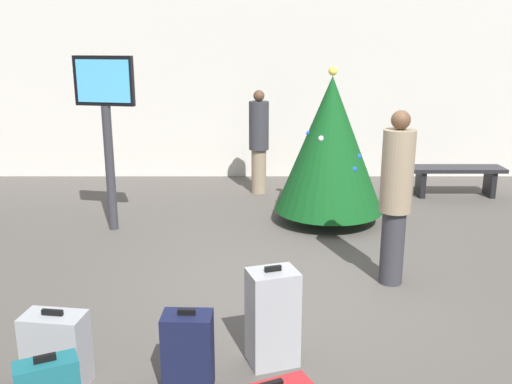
{
  "coord_description": "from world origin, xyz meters",
  "views": [
    {
      "loc": [
        -0.47,
        -5.28,
        2.44
      ],
      "look_at": [
        -0.49,
        0.41,
        0.9
      ],
      "focal_mm": 39.44,
      "sensor_mm": 36.0,
      "label": 1
    }
  ],
  "objects_px": {
    "traveller_0": "(260,140)",
    "suitcase_1": "(274,318)",
    "traveller_1": "(397,195)",
    "flight_info_kiosk": "(108,113)",
    "suitcase_0": "(189,352)",
    "holiday_tree": "(332,145)",
    "suitcase_2": "(58,350)",
    "waiting_bench": "(458,174)"
  },
  "relations": [
    {
      "from": "traveller_0",
      "to": "suitcase_2",
      "type": "bearing_deg",
      "value": -105.46
    },
    {
      "from": "suitcase_1",
      "to": "suitcase_2",
      "type": "xyz_separation_m",
      "value": [
        -1.57,
        -0.3,
        -0.1
      ]
    },
    {
      "from": "holiday_tree",
      "to": "traveller_1",
      "type": "bearing_deg",
      "value": -78.92
    },
    {
      "from": "flight_info_kiosk",
      "to": "suitcase_2",
      "type": "xyz_separation_m",
      "value": [
        0.46,
        -3.52,
        -1.27
      ]
    },
    {
      "from": "waiting_bench",
      "to": "suitcase_2",
      "type": "bearing_deg",
      "value": -132.0
    },
    {
      "from": "waiting_bench",
      "to": "traveller_0",
      "type": "relative_size",
      "value": 0.89
    },
    {
      "from": "holiday_tree",
      "to": "traveller_0",
      "type": "height_order",
      "value": "holiday_tree"
    },
    {
      "from": "traveller_0",
      "to": "suitcase_2",
      "type": "distance_m",
      "value": 5.61
    },
    {
      "from": "flight_info_kiosk",
      "to": "suitcase_2",
      "type": "height_order",
      "value": "flight_info_kiosk"
    },
    {
      "from": "waiting_bench",
      "to": "holiday_tree",
      "type": "bearing_deg",
      "value": -148.97
    },
    {
      "from": "flight_info_kiosk",
      "to": "traveller_0",
      "type": "bearing_deg",
      "value": 43.59
    },
    {
      "from": "traveller_1",
      "to": "suitcase_1",
      "type": "relative_size",
      "value": 2.22
    },
    {
      "from": "traveller_0",
      "to": "traveller_1",
      "type": "distance_m",
      "value": 3.82
    },
    {
      "from": "traveller_1",
      "to": "suitcase_0",
      "type": "xyz_separation_m",
      "value": [
        -1.88,
        -1.85,
        -0.66
      ]
    },
    {
      "from": "holiday_tree",
      "to": "waiting_bench",
      "type": "height_order",
      "value": "holiday_tree"
    },
    {
      "from": "waiting_bench",
      "to": "suitcase_1",
      "type": "relative_size",
      "value": 1.85
    },
    {
      "from": "holiday_tree",
      "to": "traveller_1",
      "type": "xyz_separation_m",
      "value": [
        0.4,
        -2.04,
        -0.13
      ]
    },
    {
      "from": "traveller_1",
      "to": "waiting_bench",
      "type": "bearing_deg",
      "value": 61.67
    },
    {
      "from": "flight_info_kiosk",
      "to": "suitcase_1",
      "type": "relative_size",
      "value": 2.8
    },
    {
      "from": "traveller_0",
      "to": "suitcase_1",
      "type": "bearing_deg",
      "value": -89.08
    },
    {
      "from": "suitcase_0",
      "to": "flight_info_kiosk",
      "type": "bearing_deg",
      "value": 111.67
    },
    {
      "from": "holiday_tree",
      "to": "suitcase_1",
      "type": "relative_size",
      "value": 2.62
    },
    {
      "from": "traveller_0",
      "to": "suitcase_1",
      "type": "height_order",
      "value": "traveller_0"
    },
    {
      "from": "traveller_0",
      "to": "suitcase_0",
      "type": "bearing_deg",
      "value": -95.59
    },
    {
      "from": "traveller_1",
      "to": "suitcase_2",
      "type": "xyz_separation_m",
      "value": [
        -2.84,
        -1.8,
        -0.67
      ]
    },
    {
      "from": "traveller_1",
      "to": "suitcase_2",
      "type": "distance_m",
      "value": 3.43
    },
    {
      "from": "suitcase_1",
      "to": "suitcase_2",
      "type": "distance_m",
      "value": 1.6
    },
    {
      "from": "holiday_tree",
      "to": "suitcase_2",
      "type": "distance_m",
      "value": 4.62
    },
    {
      "from": "waiting_bench",
      "to": "suitcase_0",
      "type": "distance_m",
      "value": 6.4
    },
    {
      "from": "waiting_bench",
      "to": "suitcase_1",
      "type": "height_order",
      "value": "suitcase_1"
    },
    {
      "from": "traveller_0",
      "to": "suitcase_1",
      "type": "xyz_separation_m",
      "value": [
        0.08,
        -5.08,
        -0.5
      ]
    },
    {
      "from": "waiting_bench",
      "to": "traveller_0",
      "type": "distance_m",
      "value": 3.22
    },
    {
      "from": "waiting_bench",
      "to": "suitcase_0",
      "type": "height_order",
      "value": "suitcase_0"
    },
    {
      "from": "holiday_tree",
      "to": "waiting_bench",
      "type": "distance_m",
      "value": 2.69
    },
    {
      "from": "flight_info_kiosk",
      "to": "suitcase_1",
      "type": "height_order",
      "value": "flight_info_kiosk"
    },
    {
      "from": "holiday_tree",
      "to": "traveller_0",
      "type": "distance_m",
      "value": 1.82
    },
    {
      "from": "suitcase_0",
      "to": "suitcase_1",
      "type": "xyz_separation_m",
      "value": [
        0.61,
        0.34,
        0.09
      ]
    },
    {
      "from": "suitcase_2",
      "to": "waiting_bench",
      "type": "bearing_deg",
      "value": 48.0
    },
    {
      "from": "holiday_tree",
      "to": "waiting_bench",
      "type": "bearing_deg",
      "value": 31.03
    },
    {
      "from": "flight_info_kiosk",
      "to": "suitcase_0",
      "type": "distance_m",
      "value": 4.04
    },
    {
      "from": "flight_info_kiosk",
      "to": "suitcase_0",
      "type": "height_order",
      "value": "flight_info_kiosk"
    },
    {
      "from": "suitcase_1",
      "to": "suitcase_0",
      "type": "bearing_deg",
      "value": -150.67
    }
  ]
}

